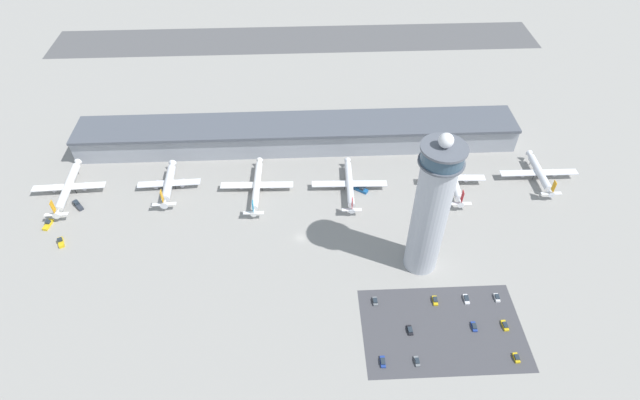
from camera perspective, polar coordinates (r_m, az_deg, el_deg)
ground_plane at (r=233.67m, az=-2.28°, el=-4.36°), size 1000.00×1000.00×0.00m
terminal_building at (r=280.33m, az=-2.57°, el=7.47°), size 241.25×25.00×15.21m
runway_strip at (r=395.90m, az=-2.79°, el=17.86°), size 361.87×44.00×0.01m
control_tower at (r=203.54m, az=12.57°, el=-1.00°), size 17.34×17.34×70.83m
parking_lot_surface at (r=210.41m, az=13.80°, el=-14.12°), size 64.00×40.00×0.01m
airplane_gate_alpha at (r=281.72m, az=-26.86°, el=1.32°), size 36.14×40.97×12.88m
airplane_gate_bravo at (r=265.86m, az=-16.91°, el=1.83°), size 31.85×33.06×12.85m
airplane_gate_charlie at (r=255.37m, az=-7.24°, el=1.65°), size 37.08×41.23×11.36m
airplane_gate_delta at (r=254.45m, az=3.39°, el=1.81°), size 38.59×39.06×11.25m
airplane_gate_echo at (r=265.51m, az=14.96°, el=2.43°), size 33.72×39.89×12.56m
airplane_gate_foxtrot at (r=283.97m, az=23.81°, el=2.86°), size 40.63×33.57×12.19m
service_truck_catering at (r=256.39m, az=4.70°, el=1.23°), size 7.65×6.53×2.73m
service_truck_fuel at (r=274.98m, az=-25.95°, el=-0.50°), size 7.07×7.61×2.80m
service_truck_baggage at (r=271.32m, az=-28.65°, el=-2.46°), size 3.23×7.10×2.51m
service_truck_water at (r=259.71m, az=-27.50°, el=-4.29°), size 4.56×6.45×2.74m
car_black_suv at (r=224.66m, az=19.57°, el=-10.46°), size 1.85×4.20×1.55m
car_grey_coupe at (r=200.57m, az=11.02°, el=-17.64°), size 1.89×4.20×1.43m
car_yellow_taxi at (r=206.89m, az=10.24°, el=-14.43°), size 2.09×4.46×1.37m
car_white_wagon at (r=220.39m, az=16.38°, el=-10.80°), size 1.98×4.81×1.45m
car_navy_sedan at (r=217.74m, az=20.37°, el=-13.29°), size 1.99×4.86×1.47m
car_maroon_suv at (r=213.64m, az=17.20°, el=-13.66°), size 1.96×4.52×1.37m
car_silver_sedan at (r=198.55m, az=7.19°, el=-17.87°), size 1.96×4.78×1.40m
car_green_van at (r=216.68m, az=13.02°, el=-11.12°), size 2.05×4.65×1.54m
car_blue_compact at (r=211.35m, az=21.53°, el=-16.43°), size 1.89×4.14×1.58m
car_red_hatchback at (r=212.32m, az=6.32°, el=-11.43°), size 1.82×4.21×1.57m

